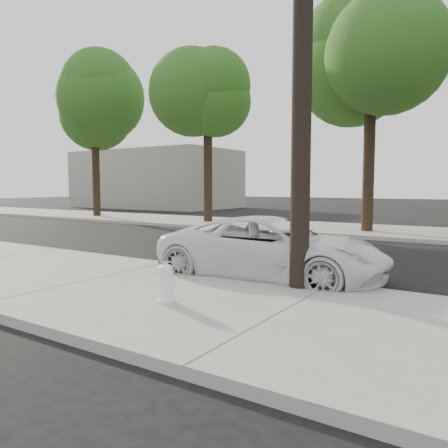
{
  "coord_description": "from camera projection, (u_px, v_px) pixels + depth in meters",
  "views": [
    {
      "loc": [
        6.61,
        -9.79,
        1.93
      ],
      "look_at": [
        0.85,
        -0.89,
        1.0
      ],
      "focal_mm": 35.0,
      "sensor_mm": 36.0,
      "label": 1
    }
  ],
  "objects": [
    {
      "name": "far_sidewalk",
      "position": [
        325.0,
        228.0,
        19.03
      ],
      "size": [
        90.0,
        5.0,
        0.15
      ],
      "primitive_type": "cube",
      "color": "gray",
      "rests_on": "ground"
    },
    {
      "name": "tree_b",
      "position": [
        209.0,
        99.0,
        21.28
      ],
      "size": [
        4.34,
        4.2,
        8.45
      ],
      "color": "black",
      "rests_on": "far_sidewalk"
    },
    {
      "name": "utility_pole",
      "position": [
        303.0,
        20.0,
        7.32
      ],
      "size": [
        1.4,
        0.34,
        9.0
      ],
      "color": "black",
      "rests_on": "near_sidewalk"
    },
    {
      "name": "traffic_cone",
      "position": [
        240.0,
        259.0,
        8.57
      ],
      "size": [
        0.49,
        0.49,
        0.72
      ],
      "rotation": [
        0.0,
        0.0,
        -0.42
      ],
      "color": "#F14C0C",
      "rests_on": "near_sidewalk"
    },
    {
      "name": "police_cruiser",
      "position": [
        272.0,
        248.0,
        8.95
      ],
      "size": [
        4.82,
        2.49,
        1.3
      ],
      "primitive_type": "imported",
      "rotation": [
        0.0,
        0.0,
        1.64
      ],
      "color": "white",
      "rests_on": "ground"
    },
    {
      "name": "tree_a",
      "position": [
        95.0,
        107.0,
        25.4
      ],
      "size": [
        4.65,
        4.5,
        9.0
      ],
      "color": "black",
      "rests_on": "far_sidewalk"
    },
    {
      "name": "curb_near",
      "position": [
        165.0,
        266.0,
        10.17
      ],
      "size": [
        90.0,
        0.12,
        0.16
      ],
      "primitive_type": "cube",
      "color": "#9E9B93",
      "rests_on": "ground"
    },
    {
      "name": "ground",
      "position": [
        216.0,
        257.0,
        11.93
      ],
      "size": [
        120.0,
        120.0,
        0.0
      ],
      "primitive_type": "plane",
      "color": "black",
      "rests_on": "ground"
    },
    {
      "name": "tree_c",
      "position": [
        377.0,
        54.0,
        16.52
      ],
      "size": [
        4.96,
        4.8,
        9.55
      ],
      "color": "black",
      "rests_on": "far_sidewalk"
    },
    {
      "name": "near_sidewalk",
      "position": [
        90.0,
        283.0,
        8.33
      ],
      "size": [
        90.0,
        4.4,
        0.15
      ],
      "primitive_type": "cube",
      "color": "gray",
      "rests_on": "ground"
    },
    {
      "name": "building_far",
      "position": [
        156.0,
        180.0,
        39.27
      ],
      "size": [
        14.0,
        8.0,
        5.0
      ],
      "primitive_type": "cube",
      "color": "gray",
      "rests_on": "ground"
    },
    {
      "name": "fire_hydrant",
      "position": [
        166.0,
        284.0,
        6.65
      ],
      "size": [
        0.31,
        0.29,
        0.59
      ],
      "rotation": [
        0.0,
        0.0,
        0.1
      ],
      "color": "white",
      "rests_on": "near_sidewalk"
    }
  ]
}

